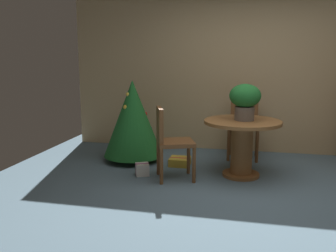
# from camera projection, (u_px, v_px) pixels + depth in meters

# --- Properties ---
(ground_plane) EXTENTS (6.60, 6.60, 0.00)m
(ground_plane) POSITION_uv_depth(u_px,v_px,m) (252.00, 201.00, 3.93)
(ground_plane) COLOR slate
(back_wall_panel) EXTENTS (6.00, 0.10, 2.60)m
(back_wall_panel) POSITION_uv_depth(u_px,v_px,m) (255.00, 70.00, 5.80)
(back_wall_panel) COLOR tan
(back_wall_panel) RESTS_ON ground_plane
(round_dining_table) EXTENTS (0.97, 0.97, 0.73)m
(round_dining_table) POSITION_uv_depth(u_px,v_px,m) (242.00, 140.00, 4.66)
(round_dining_table) COLOR brown
(round_dining_table) RESTS_ON ground_plane
(flower_vase) EXTENTS (0.39, 0.39, 0.46)m
(flower_vase) POSITION_uv_depth(u_px,v_px,m) (245.00, 99.00, 4.58)
(flower_vase) COLOR #665B51
(flower_vase) RESTS_ON round_dining_table
(wooden_chair_far) EXTENTS (0.45, 0.40, 0.99)m
(wooden_chair_far) POSITION_uv_depth(u_px,v_px,m) (244.00, 121.00, 5.52)
(wooden_chair_far) COLOR brown
(wooden_chair_far) RESTS_ON ground_plane
(wooden_chair_left) EXTENTS (0.56, 0.54, 0.91)m
(wooden_chair_left) POSITION_uv_depth(u_px,v_px,m) (170.00, 139.00, 4.54)
(wooden_chair_left) COLOR brown
(wooden_chair_left) RESTS_ON ground_plane
(holiday_tree) EXTENTS (0.86, 0.86, 1.19)m
(holiday_tree) POSITION_uv_depth(u_px,v_px,m) (133.00, 118.00, 5.34)
(holiday_tree) COLOR brown
(holiday_tree) RESTS_ON ground_plane
(gift_box_gold) EXTENTS (0.29, 0.28, 0.11)m
(gift_box_gold) POSITION_uv_depth(u_px,v_px,m) (180.00, 161.00, 5.20)
(gift_box_gold) COLOR gold
(gift_box_gold) RESTS_ON ground_plane
(gift_box_cream) EXTENTS (0.22, 0.22, 0.15)m
(gift_box_cream) POSITION_uv_depth(u_px,v_px,m) (142.00, 169.00, 4.77)
(gift_box_cream) COLOR silver
(gift_box_cream) RESTS_ON ground_plane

